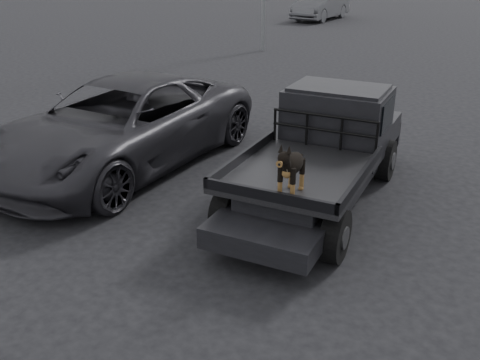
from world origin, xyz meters
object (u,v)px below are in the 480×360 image
at_px(flatbed_ute, 317,177).
at_px(dog, 292,168).
at_px(distant_car_a, 321,5).
at_px(parked_suv, 122,125).

height_order(flatbed_ute, dog, dog).
xyz_separation_m(dog, distant_car_a, (-8.31, 26.61, -0.45)).
bearing_deg(distant_car_a, parked_suv, -74.80).
distance_m(dog, parked_suv, 4.51).
bearing_deg(flatbed_ute, parked_suv, -178.83).
bearing_deg(flatbed_ute, dog, -84.12).
relative_size(flatbed_ute, parked_suv, 0.89).
relative_size(flatbed_ute, dog, 7.30).
bearing_deg(parked_suv, flatbed_ute, 4.98).
relative_size(dog, parked_suv, 0.12).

